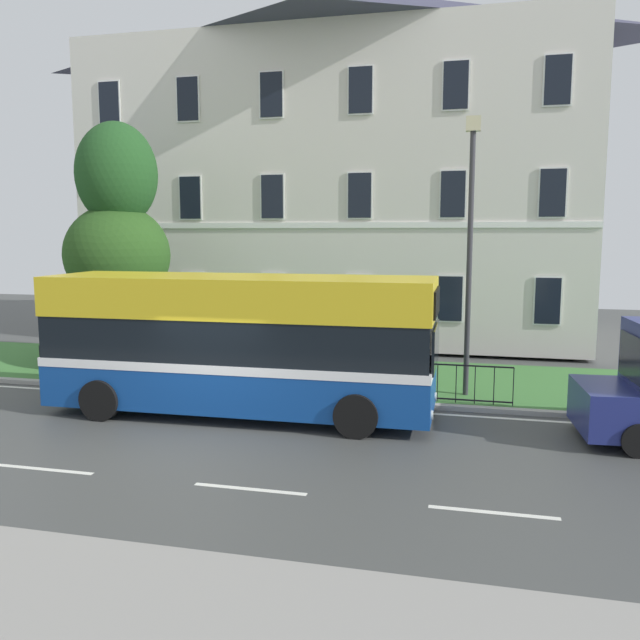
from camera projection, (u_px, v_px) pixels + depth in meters
ground_plane at (208, 432)px, 14.31m from camera, size 60.00×56.00×0.18m
georgian_townhouse at (343, 164)px, 27.58m from camera, size 19.54×9.73×14.07m
iron_verge_railing at (256, 372)px, 17.46m from camera, size 13.26×0.04×0.97m
evergreen_tree at (118, 280)px, 21.48m from camera, size 4.70×4.70×8.20m
single_decker_bus at (241, 343)px, 15.48m from camera, size 9.19×2.82×3.31m
street_lamp_post at (470, 240)px, 16.58m from camera, size 0.36×0.24×7.06m
litter_bin at (254, 366)px, 17.84m from camera, size 0.51×0.51×1.18m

